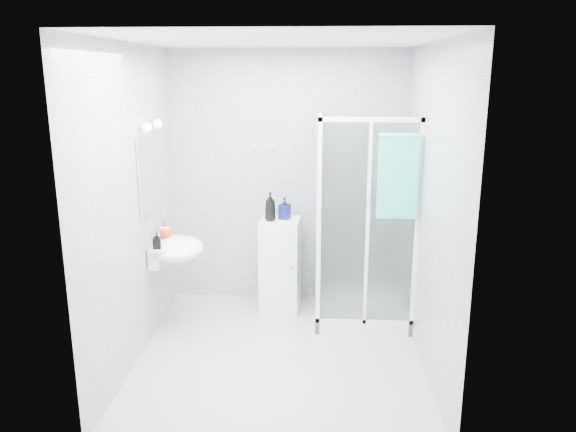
# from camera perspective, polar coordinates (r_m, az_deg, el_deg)

# --- Properties ---
(room) EXTENTS (2.40, 2.60, 2.60)m
(room) POSITION_cam_1_polar(r_m,az_deg,el_deg) (4.52, -0.86, 0.75)
(room) COLOR silver
(room) RESTS_ON ground
(shower_enclosure) EXTENTS (0.90, 0.95, 2.00)m
(shower_enclosure) POSITION_cam_1_polar(r_m,az_deg,el_deg) (5.51, 6.70, -6.09)
(shower_enclosure) COLOR white
(shower_enclosure) RESTS_ON ground
(wall_basin) EXTENTS (0.46, 0.56, 0.35)m
(wall_basin) POSITION_cam_1_polar(r_m,az_deg,el_deg) (5.24, -11.34, -3.33)
(wall_basin) COLOR white
(wall_basin) RESTS_ON ground
(mirror) EXTENTS (0.02, 0.60, 0.70)m
(mirror) POSITION_cam_1_polar(r_m,az_deg,el_deg) (5.13, -13.89, 4.24)
(mirror) COLOR white
(mirror) RESTS_ON room
(vanity_lights) EXTENTS (0.10, 0.40, 0.08)m
(vanity_lights) POSITION_cam_1_polar(r_m,az_deg,el_deg) (5.06, -13.64, 8.93)
(vanity_lights) COLOR silver
(vanity_lights) RESTS_ON room
(wall_hooks) EXTENTS (0.23, 0.06, 0.03)m
(wall_hooks) POSITION_cam_1_polar(r_m,az_deg,el_deg) (5.72, -2.56, 6.87)
(wall_hooks) COLOR silver
(wall_hooks) RESTS_ON room
(storage_cabinet) EXTENTS (0.42, 0.43, 0.94)m
(storage_cabinet) POSITION_cam_1_polar(r_m,az_deg,el_deg) (5.72, -0.80, -4.94)
(storage_cabinet) COLOR white
(storage_cabinet) RESTS_ON ground
(hand_towel) EXTENTS (0.35, 0.05, 0.74)m
(hand_towel) POSITION_cam_1_polar(r_m,az_deg,el_deg) (4.87, 11.11, 4.17)
(hand_towel) COLOR #35CAB0
(hand_towel) RESTS_ON shower_enclosure
(shampoo_bottle_a) EXTENTS (0.14, 0.15, 0.28)m
(shampoo_bottle_a) POSITION_cam_1_polar(r_m,az_deg,el_deg) (5.51, -1.82, 0.96)
(shampoo_bottle_a) COLOR black
(shampoo_bottle_a) RESTS_ON storage_cabinet
(shampoo_bottle_b) EXTENTS (0.12, 0.13, 0.22)m
(shampoo_bottle_b) POSITION_cam_1_polar(r_m,az_deg,el_deg) (5.58, -0.34, 0.79)
(shampoo_bottle_b) COLOR #0F0F5B
(shampoo_bottle_b) RESTS_ON storage_cabinet
(soap_dispenser_orange) EXTENTS (0.16, 0.16, 0.17)m
(soap_dispenser_orange) POSITION_cam_1_polar(r_m,az_deg,el_deg) (5.35, -12.38, -1.35)
(soap_dispenser_orange) COLOR red
(soap_dispenser_orange) RESTS_ON wall_basin
(soap_dispenser_black) EXTENTS (0.08, 0.08, 0.15)m
(soap_dispenser_black) POSITION_cam_1_polar(r_m,az_deg,el_deg) (5.06, -13.18, -2.42)
(soap_dispenser_black) COLOR black
(soap_dispenser_black) RESTS_ON wall_basin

